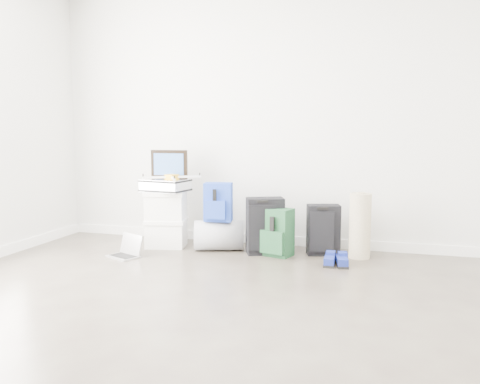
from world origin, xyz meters
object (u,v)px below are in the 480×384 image
(boxes_stack, at_px, (166,219))
(duffel_bag, at_px, (219,235))
(carry_on, at_px, (323,230))
(large_suitcase, at_px, (265,226))
(briefcase, at_px, (166,185))
(laptop, at_px, (126,251))

(boxes_stack, distance_m, duffel_bag, 0.59)
(boxes_stack, distance_m, carry_on, 1.62)
(boxes_stack, relative_size, large_suitcase, 1.05)
(duffel_bag, bearing_deg, large_suitcase, -18.92)
(boxes_stack, relative_size, duffel_bag, 1.18)
(boxes_stack, bearing_deg, briefcase, 168.32)
(large_suitcase, xyz_separation_m, laptop, (-1.25, -0.49, -0.23))
(boxes_stack, height_order, large_suitcase, boxes_stack)
(duffel_bag, distance_m, carry_on, 1.04)
(briefcase, xyz_separation_m, duffel_bag, (0.58, 0.00, -0.49))
(large_suitcase, bearing_deg, boxes_stack, 156.69)
(laptop, bearing_deg, boxes_stack, 93.30)
(large_suitcase, bearing_deg, duffel_bag, 155.45)
(briefcase, bearing_deg, carry_on, 12.85)
(briefcase, xyz_separation_m, laptop, (-0.19, -0.50, -0.59))
(duffel_bag, xyz_separation_m, laptop, (-0.77, -0.50, -0.10))
(briefcase, distance_m, laptop, 0.80)
(large_suitcase, relative_size, carry_on, 1.13)
(briefcase, bearing_deg, boxes_stack, 8.89)
(duffel_bag, height_order, large_suitcase, large_suitcase)
(large_suitcase, bearing_deg, briefcase, 156.69)
(large_suitcase, distance_m, laptop, 1.36)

